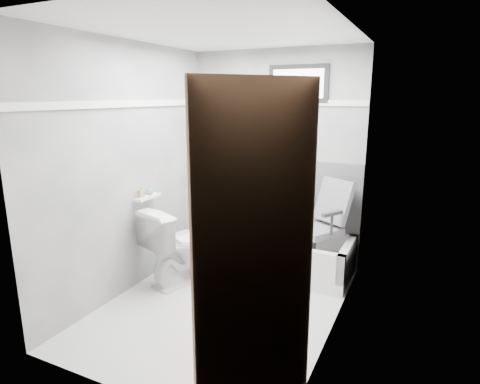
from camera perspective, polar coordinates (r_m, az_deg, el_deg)
The scene contains 19 objects.
floor at distance 3.89m, azimuth -2.29°, elevation -15.59°, with size 2.60×2.60×0.00m, color silver.
ceiling at distance 3.44m, azimuth -2.70°, elevation 21.99°, with size 2.60×2.60×0.00m, color silver.
wall_back at distance 4.64m, azimuth 5.05°, elevation 4.88°, with size 2.00×0.02×2.40m, color slate.
wall_front at distance 2.43m, azimuth -16.93°, elevation -3.61°, with size 2.00×0.02×2.40m, color slate.
wall_left at distance 4.03m, azimuth -15.18°, elevation 3.14°, with size 0.02×2.60×2.40m, color slate.
wall_right at distance 3.14m, azimuth 13.88°, elevation 0.38°, with size 0.02×2.60×2.40m, color slate.
bathtub at distance 4.49m, azimuth 5.90°, elevation -8.57°, with size 1.50×0.70×0.42m, color silver, non-canonical shape.
office_chair at distance 4.32m, azimuth 10.61°, elevation -4.38°, with size 0.54×0.54×0.93m, color slate, non-canonical shape.
toilet at distance 4.21m, azimuth -8.26°, elevation -7.42°, with size 0.45×0.81×0.79m, color white.
door at distance 2.04m, azimuth 5.40°, elevation -12.52°, with size 0.78×0.78×2.00m, color #53351E, non-canonical shape.
window at distance 4.50m, azimuth 8.29°, elevation 15.00°, with size 0.66×0.04×0.40m, color black, non-canonical shape.
backerboard at distance 4.63m, azimuth 7.80°, elevation -0.26°, with size 1.50×0.02×0.78m, color #4C4C4F.
trim_back at distance 4.58m, azimuth 5.15°, elevation 12.55°, with size 2.00×0.02×0.06m, color white.
trim_left at distance 3.96m, azimuth -15.60°, elevation 11.98°, with size 0.02×2.60×0.06m, color white.
pole at distance 4.41m, azimuth 5.07°, elevation 2.45°, with size 0.02×0.02×1.95m, color silver.
shelf at distance 4.14m, azimuth -13.04°, elevation -0.70°, with size 0.10×0.32×0.03m, color white.
soap_bottle_a at distance 4.07m, azimuth -13.89°, elevation -0.04°, with size 0.05×0.05×0.12m, color #9B8D4D.
soap_bottle_b at distance 4.18m, azimuth -12.68°, elevation 0.28°, with size 0.07×0.07×0.09m, color teal.
faucet at distance 4.83m, azimuth 2.54°, elevation -2.66°, with size 0.26×0.10×0.16m, color silver, non-canonical shape.
Camera 1 is at (1.59, -3.01, 1.89)m, focal length 30.00 mm.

